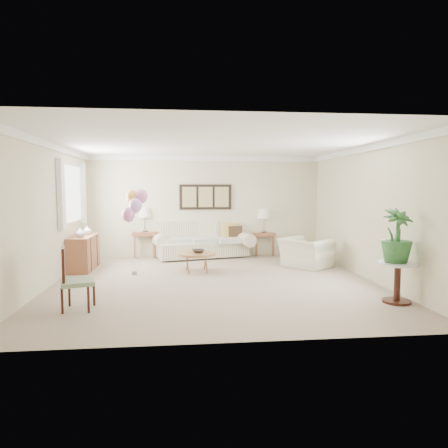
% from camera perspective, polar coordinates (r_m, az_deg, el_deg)
% --- Properties ---
extents(ground_plane, '(6.00, 6.00, 0.00)m').
position_cam_1_polar(ground_plane, '(7.62, -1.31, -8.30)').
color(ground_plane, tan).
extents(room_shell, '(6.04, 6.04, 2.60)m').
position_cam_1_polar(room_shell, '(7.50, -2.23, 4.03)').
color(room_shell, beige).
rests_on(room_shell, ground).
extents(wall_art_triptych, '(1.35, 0.06, 0.65)m').
position_cam_1_polar(wall_art_triptych, '(10.38, -2.66, 3.87)').
color(wall_art_triptych, black).
rests_on(wall_art_triptych, ground).
extents(sofa, '(2.71, 1.44, 0.92)m').
position_cam_1_polar(sofa, '(10.35, -3.17, -2.72)').
color(sofa, '#F5E5C3').
rests_on(sofa, ground).
extents(end_table_left, '(0.61, 0.55, 0.66)m').
position_cam_1_polar(end_table_left, '(10.51, -11.19, -1.64)').
color(end_table_left, '#92543B').
rests_on(end_table_left, ground).
extents(end_table_right, '(0.56, 0.50, 0.61)m').
position_cam_1_polar(end_table_right, '(10.69, 5.65, -1.71)').
color(end_table_right, '#92543B').
rests_on(end_table_right, ground).
extents(lamp_left, '(0.35, 0.35, 0.61)m').
position_cam_1_polar(lamp_left, '(10.46, -11.25, 1.49)').
color(lamp_left, gray).
rests_on(lamp_left, end_table_left).
extents(lamp_right, '(0.36, 0.36, 0.63)m').
position_cam_1_polar(lamp_right, '(10.64, 5.68, 1.37)').
color(lamp_right, gray).
rests_on(lamp_right, end_table_right).
extents(coffee_table, '(0.82, 0.82, 0.41)m').
position_cam_1_polar(coffee_table, '(8.47, -3.93, -4.34)').
color(coffee_table, '#965C41').
rests_on(coffee_table, ground).
extents(decor_bowl, '(0.30, 0.30, 0.07)m').
position_cam_1_polar(decor_bowl, '(8.47, -3.69, -3.88)').
color(decor_bowl, '#2B2421').
rests_on(decor_bowl, coffee_table).
extents(armchair, '(1.30, 1.33, 0.65)m').
position_cam_1_polar(armchair, '(9.19, 11.63, -4.05)').
color(armchair, '#F5E5C3').
rests_on(armchair, ground).
extents(side_table, '(0.58, 0.58, 0.63)m').
position_cam_1_polar(side_table, '(6.74, 23.55, -6.34)').
color(side_table, silver).
rests_on(side_table, ground).
extents(potted_plant, '(0.54, 0.54, 0.83)m').
position_cam_1_polar(potted_plant, '(6.64, 23.42, -1.51)').
color(potted_plant, '#225220').
rests_on(potted_plant, side_table).
extents(accent_chair, '(0.55, 0.55, 0.92)m').
position_cam_1_polar(accent_chair, '(6.23, -20.75, -7.14)').
color(accent_chair, gray).
rests_on(accent_chair, ground).
extents(credenza, '(0.46, 1.20, 0.74)m').
position_cam_1_polar(credenza, '(9.26, -19.44, -3.88)').
color(credenza, '#92543B').
rests_on(credenza, ground).
extents(vase_white, '(0.25, 0.25, 0.20)m').
position_cam_1_polar(vase_white, '(8.92, -19.82, -1.16)').
color(vase_white, '#B2B0C5').
rests_on(vase_white, credenza).
extents(vase_sage, '(0.24, 0.24, 0.19)m').
position_cam_1_polar(vase_sage, '(9.49, -18.98, -0.82)').
color(vase_sage, silver).
rests_on(vase_sage, credenza).
extents(balloon_cluster, '(0.50, 0.47, 1.76)m').
position_cam_1_polar(balloon_cluster, '(8.28, -12.68, 2.82)').
color(balloon_cluster, gray).
rests_on(balloon_cluster, ground).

